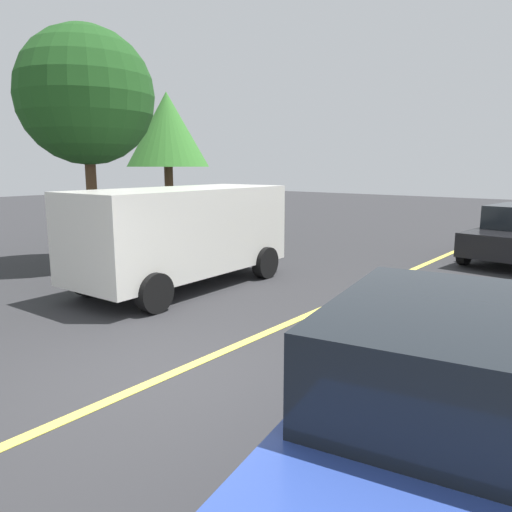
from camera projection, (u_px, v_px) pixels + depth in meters
name	position (u px, v px, depth m)	size (l,w,h in m)	color
ground_plane	(158.00, 380.00, 6.14)	(80.00, 80.00, 0.00)	#2D2D30
lane_marking_centre	(292.00, 322.00, 8.43)	(28.00, 0.16, 0.01)	#E0D14C
white_van	(182.00, 231.00, 10.70)	(5.28, 2.44, 2.20)	silver
car_blue_mid_road	(445.00, 407.00, 3.73)	(4.81, 2.67, 1.70)	#2D479E
tree_left_verge	(167.00, 130.00, 17.20)	(2.92, 2.92, 5.25)	#513823
tree_right_verge	(86.00, 97.00, 12.48)	(3.50, 3.50, 6.20)	#513823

